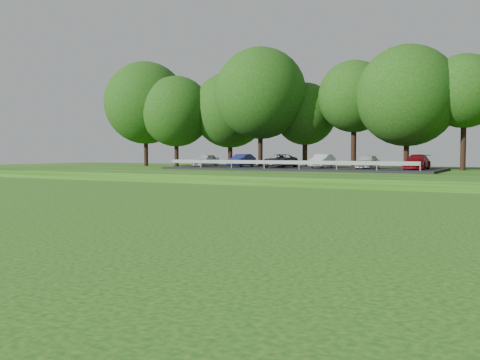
% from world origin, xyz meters
% --- Properties ---
extents(parking_lot, '(24.00, 9.00, 1.38)m').
position_xyz_m(parking_lot, '(-23.80, 32.82, 1.06)').
color(parking_lot, black).
rests_on(parking_lot, berm).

